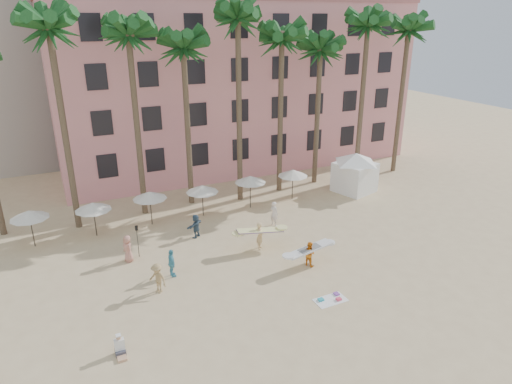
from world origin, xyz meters
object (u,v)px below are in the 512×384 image
object	(u,v)px
pink_hotel	(231,84)
carrier_white	(309,252)
cabana	(355,169)
carrier_yellow	(260,234)

from	to	relation	value
pink_hotel	carrier_white	world-z (taller)	pink_hotel
pink_hotel	cabana	world-z (taller)	pink_hotel
cabana	carrier_yellow	world-z (taller)	cabana
pink_hotel	carrier_white	xyz separation A→B (m)	(-4.49, -23.52, -7.12)
pink_hotel	cabana	xyz separation A→B (m)	(5.89, -14.06, -5.93)
carrier_yellow	carrier_white	distance (m)	3.73
pink_hotel	carrier_white	size ratio (longest dim) A/B	10.57
cabana	carrier_white	world-z (taller)	cabana
carrier_white	pink_hotel	bearing A→B (deg)	79.20
carrier_yellow	carrier_white	world-z (taller)	carrier_yellow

